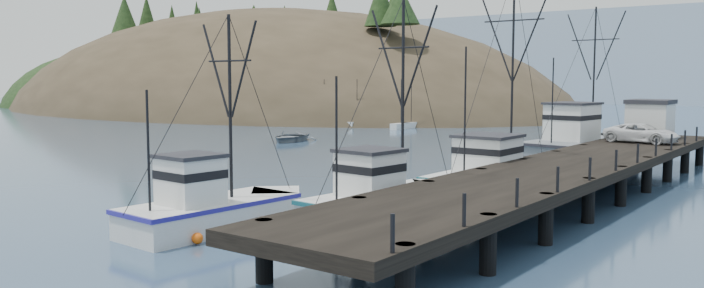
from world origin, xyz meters
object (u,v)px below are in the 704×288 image
pier (570,168)px  trawler_mid (216,210)px  work_vessel (583,146)px  pier_shed (650,119)px  pickup_truck (642,133)px  motorboat (290,141)px  trawler_near (390,201)px  trawler_far (501,176)px

pier → trawler_mid: 18.40m
pier → work_vessel: size_ratio=3.08×
pier → work_vessel: (-4.74, 16.47, -0.46)m
work_vessel → pier_shed: (4.30, 1.53, 2.19)m
pickup_truck → motorboat: pickup_truck is taller
trawler_mid → trawler_near: bearing=52.9°
pickup_truck → motorboat: 34.47m
pier → motorboat: 37.80m
trawler_far → trawler_mid: bearing=-108.0°
trawler_mid → work_vessel: work_vessel is taller
pickup_truck → motorboat: bearing=93.1°
trawler_near → pickup_truck: bearing=77.6°
pier → trawler_mid: size_ratio=4.68×
work_vessel → motorboat: (-29.40, -0.32, -1.23)m
pier → pickup_truck: (0.14, 13.54, 0.97)m
pier_shed → pickup_truck: bearing=-82.7°
pier_shed → motorboat: size_ratio=0.54×
pier → trawler_near: (-4.92, -9.50, -0.87)m
trawler_mid → pickup_truck: bearing=71.6°
pier_shed → trawler_near: bearing=-99.3°
trawler_near → pier_shed: bearing=80.7°
motorboat → pier_shed: bearing=-14.0°
trawler_far → trawler_near: bearing=-93.8°
trawler_mid → pier_shed: 34.99m
trawler_mid → trawler_far: (5.37, 16.57, 0.00)m
pier_shed → motorboat: bearing=-176.9°
trawler_far → pier_shed: size_ratio=4.00×
trawler_far → pickup_truck: bearing=71.0°
work_vessel → trawler_mid: bearing=-98.6°
motorboat → trawler_mid: bearing=-69.5°
pier → motorboat: size_ratio=7.49×
pier → pickup_truck: 13.57m
trawler_mid → motorboat: bearing=127.6°
pier → trawler_near: trawler_near is taller
trawler_mid → work_vessel: bearing=81.4°
trawler_far → motorboat: (-29.91, 15.26, -0.82)m
trawler_near → trawler_mid: trawler_near is taller
pier → motorboat: pier is taller
trawler_near → motorboat: 38.89m
pier_shed → motorboat: (-33.69, -1.84, -3.42)m
pier → work_vessel: bearing=106.0°
pier → trawler_far: size_ratio=3.44×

